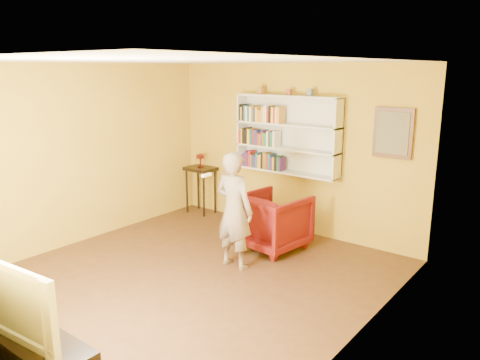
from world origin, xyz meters
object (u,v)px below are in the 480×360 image
console_table (201,175)px  television (23,297)px  person (234,210)px  ruby_lustre (200,158)px  bookshelf (289,135)px  tv_cabinet (31,360)px  armchair (273,221)px

console_table → television: (2.20, -4.50, 0.11)m
person → television: bearing=94.8°
ruby_lustre → television: 5.02m
bookshelf → tv_cabinet: bookshelf is taller
armchair → tv_cabinet: 3.85m
console_table → person: bearing=-37.2°
armchair → television: 3.87m
armchair → person: size_ratio=0.58×
bookshelf → armchair: bearing=-72.0°
ruby_lustre → tv_cabinet: 5.07m
person → television: (0.20, -2.97, 0.03)m
bookshelf → ruby_lustre: (-1.78, -0.16, -0.56)m
console_table → armchair: (2.04, -0.65, -0.29)m
bookshelf → armchair: 1.46m
bookshelf → television: bearing=-84.8°
bookshelf → ruby_lustre: size_ratio=7.30×
television → bookshelf: bearing=90.3°
ruby_lustre → console_table: bearing=125.0°
bookshelf → ruby_lustre: 1.87m
console_table → ruby_lustre: 0.33m
console_table → person: 2.52m
armchair → bookshelf: bearing=-64.8°
console_table → armchair: console_table is taller
armchair → television: television is taller
console_table → television: 5.01m
armchair → ruby_lustre: bearing=-10.6°
console_table → person: size_ratio=0.54×
ruby_lustre → person: bearing=-37.2°
console_table → television: television is taller
ruby_lustre → armchair: ruby_lustre is taller
console_table → tv_cabinet: console_table is taller
person → television: size_ratio=1.40×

